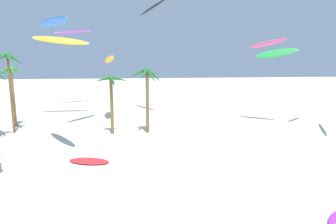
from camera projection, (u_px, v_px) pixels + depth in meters
The scene contains 12 objects.
palm_tree_0 at pixel (12, 78), 40.90m from camera, with size 3.46×3.41×8.70m.
palm_tree_2 at pixel (8, 65), 37.20m from camera, with size 4.13×4.11×10.39m.
palm_tree_3 at pixel (111, 86), 36.86m from camera, with size 4.27×4.01×7.51m.
palm_tree_4 at pixel (147, 81), 37.37m from camera, with size 4.39×4.35×8.50m.
flying_kite_0 at pixel (153, 7), 49.28m from camera, with size 4.99×8.33×19.23m.
flying_kite_1 at pixel (109, 59), 45.57m from camera, with size 4.49×6.24×10.44m.
flying_kite_2 at pixel (53, 22), 28.29m from camera, with size 5.16×13.40×13.32m.
flying_kite_4 at pixel (73, 32), 59.41m from camera, with size 6.97×5.49×15.57m.
flying_kite_5 at pixel (61, 41), 48.18m from camera, with size 9.13×7.61×13.59m.
flying_kite_8 at pixel (268, 43), 55.55m from camera, with size 6.78×9.78×13.74m.
flying_kite_10 at pixel (276, 53), 42.76m from camera, with size 5.26×8.85×11.39m.
grounded_kite_1 at pixel (89, 161), 27.17m from camera, with size 4.14×2.79×0.29m.
Camera 1 is at (-2.92, -5.68, 9.31)m, focal length 31.50 mm.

